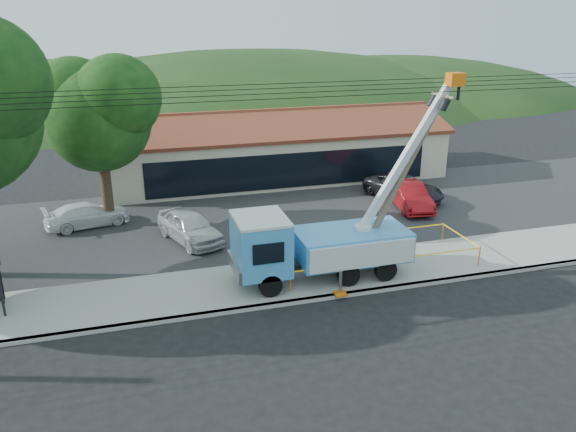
% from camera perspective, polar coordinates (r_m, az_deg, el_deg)
% --- Properties ---
extents(ground, '(120.00, 120.00, 0.00)m').
position_cam_1_polar(ground, '(20.54, 2.50, -11.58)').
color(ground, black).
rests_on(ground, ground).
extents(curb, '(60.00, 0.25, 0.15)m').
position_cam_1_polar(curb, '(22.23, 0.75, -8.70)').
color(curb, '#A29F97').
rests_on(curb, ground).
extents(sidewalk, '(60.00, 4.00, 0.15)m').
position_cam_1_polar(sidewalk, '(23.84, -0.59, -6.59)').
color(sidewalk, '#A29F97').
rests_on(sidewalk, ground).
extents(parking_lot, '(60.00, 12.00, 0.10)m').
position_cam_1_polar(parking_lot, '(31.01, -4.60, -0.24)').
color(parking_lot, '#28282B').
rests_on(parking_lot, ground).
extents(strip_mall, '(22.50, 8.53, 4.67)m').
position_cam_1_polar(strip_mall, '(38.82, -1.31, 6.80)').
color(strip_mall, '#BCAD95').
rests_on(strip_mall, ground).
extents(tree_lot, '(6.30, 5.60, 8.94)m').
position_cam_1_polar(tree_lot, '(29.91, -18.80, 10.24)').
color(tree_lot, '#332316').
rests_on(tree_lot, ground).
extents(hill_west, '(78.40, 56.00, 28.00)m').
position_cam_1_polar(hill_west, '(72.93, -23.74, 9.88)').
color(hill_west, black).
rests_on(hill_west, ground).
extents(hill_center, '(89.60, 64.00, 32.00)m').
position_cam_1_polar(hill_center, '(74.03, -3.90, 11.62)').
color(hill_center, black).
rests_on(hill_center, ground).
extents(hill_east, '(72.80, 52.00, 26.00)m').
position_cam_1_polar(hill_east, '(80.68, 10.42, 12.04)').
color(hill_east, black).
rests_on(hill_east, ground).
extents(utility_truck, '(9.53, 3.99, 8.33)m').
position_cam_1_polar(utility_truck, '(23.36, 2.88, -2.75)').
color(utility_truck, black).
rests_on(utility_truck, ground).
extents(leaning_pole, '(4.23, 1.66, 8.20)m').
position_cam_1_polar(leaning_pole, '(23.98, 11.85, 4.74)').
color(leaning_pole, brown).
rests_on(leaning_pole, ground).
extents(caution_tape, '(8.79, 3.12, 0.90)m').
position_cam_1_polar(caution_tape, '(25.30, 8.77, -3.37)').
color(caution_tape, orange).
rests_on(caution_tape, ground).
extents(car_silver, '(3.25, 4.81, 1.52)m').
position_cam_1_polar(car_silver, '(28.25, -9.82, -2.67)').
color(car_silver, silver).
rests_on(car_silver, ground).
extents(car_red, '(2.20, 4.69, 1.49)m').
position_cam_1_polar(car_red, '(33.21, 12.10, 0.66)').
color(car_red, maroon).
rests_on(car_red, ground).
extents(car_white, '(4.62, 2.81, 1.25)m').
position_cam_1_polar(car_white, '(31.57, -19.58, -1.11)').
color(car_white, white).
rests_on(car_white, ground).
extents(car_dark, '(4.13, 5.58, 1.41)m').
position_cam_1_polar(car_dark, '(34.75, 11.58, 1.57)').
color(car_dark, black).
rests_on(car_dark, ground).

